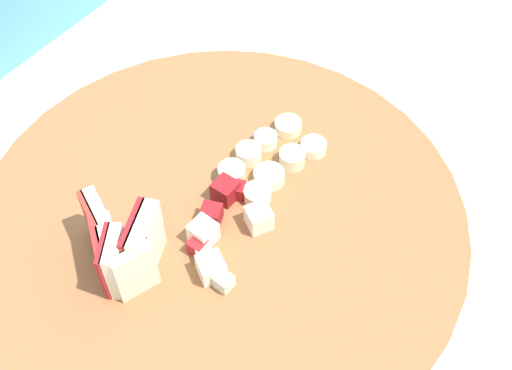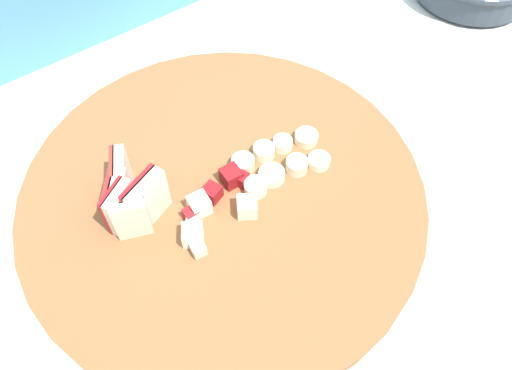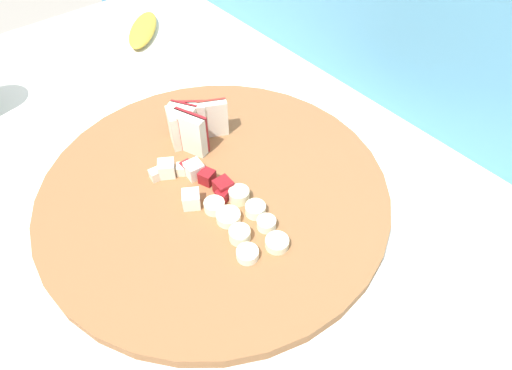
{
  "view_description": "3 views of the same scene",
  "coord_description": "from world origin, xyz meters",
  "px_view_note": "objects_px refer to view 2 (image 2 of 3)",
  "views": [
    {
      "loc": [
        -0.36,
        -0.16,
        1.41
      ],
      "look_at": [
        -0.06,
        0.04,
        0.94
      ],
      "focal_mm": 44.71,
      "sensor_mm": 36.0,
      "label": 1
    },
    {
      "loc": [
        -0.25,
        -0.22,
        1.42
      ],
      "look_at": [
        -0.06,
        0.04,
        0.94
      ],
      "focal_mm": 36.51,
      "sensor_mm": 36.0,
      "label": 2
    },
    {
      "loc": [
        0.24,
        -0.15,
        1.36
      ],
      "look_at": [
        -0.04,
        0.09,
        0.95
      ],
      "focal_mm": 31.2,
      "sensor_mm": 36.0,
      "label": 3
    }
  ],
  "objects_px": {
    "apple_dice_pile": "(215,206)",
    "banana_slice_rows": "(278,161)",
    "apple_wedge_fan": "(130,200)",
    "cutting_board": "(223,195)"
  },
  "relations": [
    {
      "from": "apple_wedge_fan",
      "to": "banana_slice_rows",
      "type": "xyz_separation_m",
      "value": [
        0.17,
        -0.04,
        -0.02
      ]
    },
    {
      "from": "cutting_board",
      "to": "apple_wedge_fan",
      "type": "bearing_deg",
      "value": 161.89
    },
    {
      "from": "banana_slice_rows",
      "to": "apple_wedge_fan",
      "type": "bearing_deg",
      "value": 167.3
    },
    {
      "from": "apple_wedge_fan",
      "to": "banana_slice_rows",
      "type": "distance_m",
      "value": 0.17
    },
    {
      "from": "cutting_board",
      "to": "apple_dice_pile",
      "type": "distance_m",
      "value": 0.03
    },
    {
      "from": "apple_dice_pile",
      "to": "banana_slice_rows",
      "type": "distance_m",
      "value": 0.09
    },
    {
      "from": "apple_dice_pile",
      "to": "banana_slice_rows",
      "type": "xyz_separation_m",
      "value": [
        0.09,
        0.01,
        -0.0
      ]
    },
    {
      "from": "apple_wedge_fan",
      "to": "apple_dice_pile",
      "type": "height_order",
      "value": "apple_wedge_fan"
    },
    {
      "from": "apple_wedge_fan",
      "to": "cutting_board",
      "type": "bearing_deg",
      "value": -18.11
    },
    {
      "from": "apple_wedge_fan",
      "to": "banana_slice_rows",
      "type": "bearing_deg",
      "value": -12.7
    }
  ]
}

